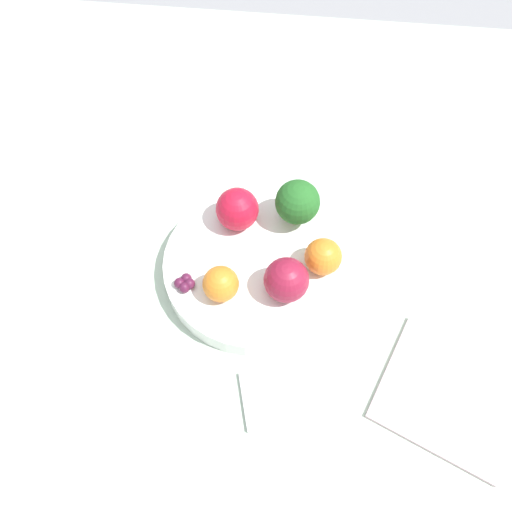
% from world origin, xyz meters
% --- Properties ---
extents(ground_plane, '(6.00, 6.00, 0.00)m').
position_xyz_m(ground_plane, '(0.00, 0.00, 0.00)').
color(ground_plane, gray).
extents(table_surface, '(1.20, 1.20, 0.02)m').
position_xyz_m(table_surface, '(0.00, 0.00, 0.01)').
color(table_surface, '#B2C6B2').
rests_on(table_surface, ground_plane).
extents(bowl, '(0.25, 0.25, 0.03)m').
position_xyz_m(bowl, '(0.00, 0.00, 0.03)').
color(bowl, white).
rests_on(bowl, table_surface).
extents(broccoli, '(0.06, 0.06, 0.07)m').
position_xyz_m(broccoli, '(-0.05, -0.07, 0.09)').
color(broccoli, '#99C17A').
rests_on(broccoli, bowl).
extents(apple_red, '(0.06, 0.06, 0.06)m').
position_xyz_m(apple_red, '(-0.04, 0.04, 0.08)').
color(apple_red, maroon).
rests_on(apple_red, bowl).
extents(apple_green, '(0.06, 0.06, 0.06)m').
position_xyz_m(apple_green, '(0.03, -0.06, 0.08)').
color(apple_green, '#B7142D').
rests_on(apple_green, bowl).
extents(orange_front, '(0.05, 0.05, 0.05)m').
position_xyz_m(orange_front, '(0.04, 0.05, 0.07)').
color(orange_front, orange).
rests_on(orange_front, bowl).
extents(orange_back, '(0.05, 0.05, 0.05)m').
position_xyz_m(orange_back, '(-0.09, 0.00, 0.07)').
color(orange_back, orange).
rests_on(orange_back, bowl).
extents(grape_cluster, '(0.03, 0.03, 0.01)m').
position_xyz_m(grape_cluster, '(0.09, 0.05, 0.06)').
color(grape_cluster, '#511938').
rests_on(grape_cluster, bowl).
extents(napkin, '(0.20, 0.19, 0.01)m').
position_xyz_m(napkin, '(-0.25, 0.14, 0.02)').
color(napkin, beige).
rests_on(napkin, table_surface).
extents(spoon, '(0.03, 0.07, 0.01)m').
position_xyz_m(spoon, '(-0.01, 0.18, 0.02)').
color(spoon, silver).
rests_on(spoon, table_surface).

